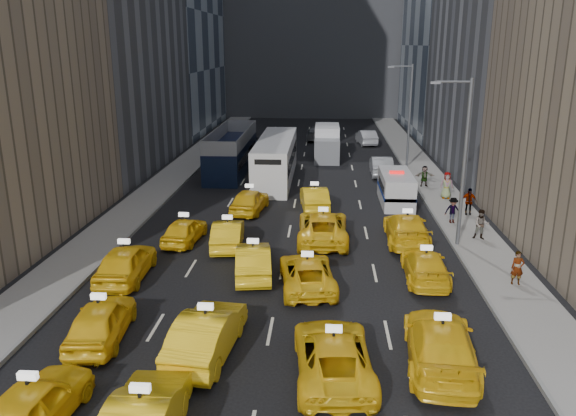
{
  "coord_description": "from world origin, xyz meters",
  "views": [
    {
      "loc": [
        1.94,
        -17.33,
        10.65
      ],
      "look_at": [
        0.04,
        12.05,
        2.0
      ],
      "focal_mm": 35.0,
      "sensor_mm": 36.0,
      "label": 1
    }
  ],
  "objects_px": {
    "double_decker": "(232,151)",
    "pedestrian_0": "(517,268)",
    "nypd_van": "(396,189)",
    "box_truck": "(327,143)",
    "city_bus": "(276,159)",
    "taxi_0": "(32,406)"
  },
  "relations": [
    {
      "from": "nypd_van",
      "to": "pedestrian_0",
      "type": "relative_size",
      "value": 3.4
    },
    {
      "from": "taxi_0",
      "to": "box_truck",
      "type": "relative_size",
      "value": 0.67
    },
    {
      "from": "double_decker",
      "to": "taxi_0",
      "type": "bearing_deg",
      "value": -83.19
    },
    {
      "from": "taxi_0",
      "to": "city_bus",
      "type": "distance_m",
      "value": 31.64
    },
    {
      "from": "city_bus",
      "to": "box_truck",
      "type": "bearing_deg",
      "value": 69.52
    },
    {
      "from": "double_decker",
      "to": "city_bus",
      "type": "xyz_separation_m",
      "value": [
        4.04,
        -2.73,
        -0.11
      ]
    },
    {
      "from": "taxi_0",
      "to": "pedestrian_0",
      "type": "relative_size",
      "value": 2.87
    },
    {
      "from": "taxi_0",
      "to": "city_bus",
      "type": "bearing_deg",
      "value": -92.64
    },
    {
      "from": "double_decker",
      "to": "pedestrian_0",
      "type": "height_order",
      "value": "double_decker"
    },
    {
      "from": "taxi_0",
      "to": "double_decker",
      "type": "distance_m",
      "value": 34.09
    },
    {
      "from": "nypd_van",
      "to": "double_decker",
      "type": "height_order",
      "value": "double_decker"
    },
    {
      "from": "nypd_van",
      "to": "city_bus",
      "type": "relative_size",
      "value": 0.41
    },
    {
      "from": "taxi_0",
      "to": "city_bus",
      "type": "xyz_separation_m",
      "value": [
        4.26,
        31.34,
        0.88
      ]
    },
    {
      "from": "taxi_0",
      "to": "nypd_van",
      "type": "xyz_separation_m",
      "value": [
        13.13,
        24.66,
        0.26
      ]
    },
    {
      "from": "nypd_van",
      "to": "city_bus",
      "type": "distance_m",
      "value": 11.13
    },
    {
      "from": "city_bus",
      "to": "pedestrian_0",
      "type": "bearing_deg",
      "value": -53.52
    },
    {
      "from": "city_bus",
      "to": "nypd_van",
      "type": "bearing_deg",
      "value": -32.35
    },
    {
      "from": "double_decker",
      "to": "pedestrian_0",
      "type": "distance_m",
      "value": 28.56
    },
    {
      "from": "double_decker",
      "to": "city_bus",
      "type": "bearing_deg",
      "value": -26.9
    },
    {
      "from": "taxi_0",
      "to": "city_bus",
      "type": "relative_size",
      "value": 0.35
    },
    {
      "from": "double_decker",
      "to": "box_truck",
      "type": "distance_m",
      "value": 10.24
    },
    {
      "from": "pedestrian_0",
      "to": "nypd_van",
      "type": "bearing_deg",
      "value": 109.14
    }
  ]
}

